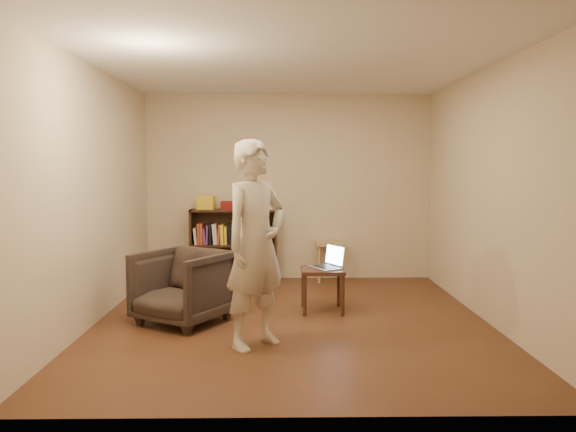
{
  "coord_description": "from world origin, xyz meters",
  "views": [
    {
      "loc": [
        -0.12,
        -5.68,
        1.58
      ],
      "look_at": [
        -0.04,
        0.35,
        1.06
      ],
      "focal_mm": 35.0,
      "sensor_mm": 36.0,
      "label": 1
    }
  ],
  "objects_px": {
    "stool": "(329,250)",
    "person": "(256,244)",
    "side_table": "(322,276)",
    "bookshelf": "(234,249)",
    "laptop": "(329,263)",
    "armchair": "(183,287)"
  },
  "relations": [
    {
      "from": "side_table",
      "to": "person",
      "type": "distance_m",
      "value": 1.46
    },
    {
      "from": "laptop",
      "to": "person",
      "type": "xyz_separation_m",
      "value": [
        -0.75,
        -1.2,
        0.37
      ]
    },
    {
      "from": "armchair",
      "to": "stool",
      "type": "bearing_deg",
      "value": 82.74
    },
    {
      "from": "laptop",
      "to": "bookshelf",
      "type": "bearing_deg",
      "value": -175.33
    },
    {
      "from": "stool",
      "to": "side_table",
      "type": "distance_m",
      "value": 1.67
    },
    {
      "from": "stool",
      "to": "person",
      "type": "bearing_deg",
      "value": -107.55
    },
    {
      "from": "side_table",
      "to": "person",
      "type": "xyz_separation_m",
      "value": [
        -0.68,
        -1.19,
        0.51
      ]
    },
    {
      "from": "person",
      "to": "bookshelf",
      "type": "bearing_deg",
      "value": 53.23
    },
    {
      "from": "bookshelf",
      "to": "armchair",
      "type": "relative_size",
      "value": 1.47
    },
    {
      "from": "bookshelf",
      "to": "side_table",
      "type": "bearing_deg",
      "value": -57.17
    },
    {
      "from": "bookshelf",
      "to": "armchair",
      "type": "xyz_separation_m",
      "value": [
        -0.35,
        -2.14,
        -0.07
      ]
    },
    {
      "from": "person",
      "to": "side_table",
      "type": "bearing_deg",
      "value": 15.06
    },
    {
      "from": "bookshelf",
      "to": "laptop",
      "type": "height_order",
      "value": "bookshelf"
    },
    {
      "from": "side_table",
      "to": "laptop",
      "type": "bearing_deg",
      "value": 12.95
    },
    {
      "from": "stool",
      "to": "side_table",
      "type": "xyz_separation_m",
      "value": [
        -0.22,
        -1.65,
        -0.04
      ]
    },
    {
      "from": "laptop",
      "to": "stool",
      "type": "bearing_deg",
      "value": 144.73
    },
    {
      "from": "laptop",
      "to": "person",
      "type": "relative_size",
      "value": 0.24
    },
    {
      "from": "bookshelf",
      "to": "stool",
      "type": "xyz_separation_m",
      "value": [
        1.33,
        -0.06,
        0.0
      ]
    },
    {
      "from": "laptop",
      "to": "person",
      "type": "height_order",
      "value": "person"
    },
    {
      "from": "bookshelf",
      "to": "side_table",
      "type": "relative_size",
      "value": 2.51
    },
    {
      "from": "bookshelf",
      "to": "laptop",
      "type": "xyz_separation_m",
      "value": [
        1.18,
        -1.7,
        0.1
      ]
    },
    {
      "from": "laptop",
      "to": "armchair",
      "type": "bearing_deg",
      "value": -103.83
    }
  ]
}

